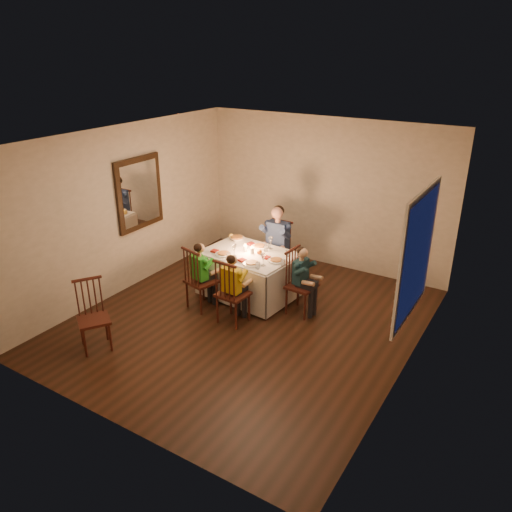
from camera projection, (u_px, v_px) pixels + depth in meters
The scene contains 26 objects.
ground at pixel (247, 321), 7.20m from camera, with size 5.00×5.00×0.00m, color black.
wall_left at pixel (125, 210), 7.77m from camera, with size 0.02×5.00×2.60m, color beige.
wall_right at pixel (415, 275), 5.59m from camera, with size 0.02×5.00×2.60m, color beige.
wall_back at pixel (325, 193), 8.64m from camera, with size 4.50×0.02×2.60m, color beige.
ceiling at pixel (246, 139), 6.17m from camera, with size 5.00×5.00×0.00m, color white.
dining_table at pixel (249, 265), 7.74m from camera, with size 1.49×1.14×0.70m.
chair_adult at pixel (276, 278), 8.53m from camera, with size 0.41×0.39×0.99m, color #36140E, non-canonical shape.
chair_near_left at pixel (203, 307), 7.58m from camera, with size 0.41×0.39×0.99m, color #36140E, non-canonical shape.
chair_near_right at pixel (234, 321), 7.19m from camera, with size 0.41×0.39×0.99m, color #36140E, non-canonical shape.
chair_end at pixel (301, 312), 7.43m from camera, with size 0.41×0.39×0.99m, color #36140E, non-canonical shape.
chair_extra at pixel (98, 348), 6.57m from camera, with size 0.39×0.37×0.95m, color #36140E, non-canonical shape.
adult at pixel (276, 278), 8.53m from camera, with size 0.47×0.43×1.27m, color navy, non-canonical shape.
child_green at pixel (203, 307), 7.58m from camera, with size 0.34×0.31×1.05m, color green, non-canonical shape.
child_yellow at pixel (234, 321), 7.19m from camera, with size 0.34×0.31×1.05m, color gold, non-canonical shape.
child_teal at pixel (301, 312), 7.43m from camera, with size 0.34×0.31×1.04m, color #18343D, non-canonical shape.
setting_adult at pixel (260, 247), 7.86m from camera, with size 0.26×0.26×0.02m, color white.
setting_green at pixel (224, 254), 7.59m from camera, with size 0.26×0.26×0.02m, color white.
setting_yellow at pixel (252, 263), 7.26m from camera, with size 0.26×0.26×0.02m, color white.
setting_teal at pixel (276, 261), 7.36m from camera, with size 0.26×0.26×0.02m, color white.
candle_left at pixel (245, 249), 7.68m from camera, with size 0.06×0.06×0.10m, color white.
candle_right at pixel (252, 251), 7.60m from camera, with size 0.06×0.06×0.10m, color white.
squash at pixel (231, 236), 8.18m from camera, with size 0.09×0.09×0.09m, color gold.
orange_fruit at pixel (259, 252), 7.59m from camera, with size 0.08×0.08×0.08m, color orange.
serving_bowl at pixel (237, 239), 8.12m from camera, with size 0.24×0.24×0.06m, color white.
wall_mirror at pixel (139, 193), 7.91m from camera, with size 0.06×0.95×1.15m.
window_blinds at pixel (416, 255), 5.62m from camera, with size 0.07×1.34×1.54m.
Camera 1 is at (3.39, -5.24, 3.70)m, focal length 35.00 mm.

